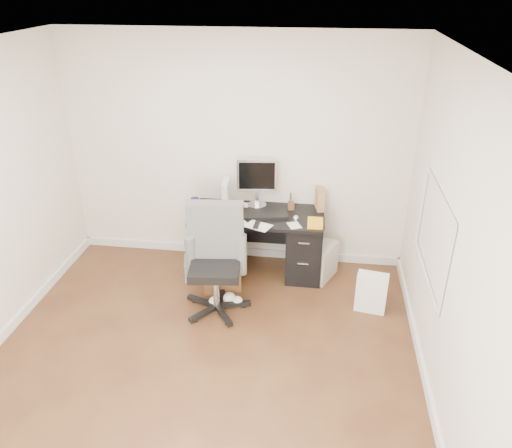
{
  "coord_description": "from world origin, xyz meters",
  "views": [
    {
      "loc": [
        0.97,
        -3.41,
        3.21
      ],
      "look_at": [
        0.34,
        1.2,
        0.85
      ],
      "focal_mm": 35.0,
      "sensor_mm": 36.0,
      "label": 1
    }
  ],
  "objects": [
    {
      "name": "computer_mouse",
      "position": [
        0.74,
        1.53,
        0.78
      ],
      "size": [
        0.09,
        0.09,
        0.07
      ],
      "primitive_type": "sphere",
      "rotation": [
        0.0,
        0.0,
        0.37
      ],
      "color": "silver",
      "rests_on": "desk"
    },
    {
      "name": "pen_cup",
      "position": [
        0.67,
        1.82,
        0.85
      ],
      "size": [
        0.1,
        0.1,
        0.21
      ],
      "primitive_type": null,
      "rotation": [
        0.0,
        0.0,
        0.18
      ],
      "color": "brown",
      "rests_on": "desk"
    },
    {
      "name": "loose_papers",
      "position": [
        0.1,
        1.6,
        0.75
      ],
      "size": [
        1.1,
        0.6,
        0.0
      ],
      "primitive_type": null,
      "color": "white",
      "rests_on": "desk"
    },
    {
      "name": "magazine_file",
      "position": [
        0.99,
        1.88,
        0.87
      ],
      "size": [
        0.15,
        0.23,
        0.25
      ],
      "primitive_type": "cube",
      "rotation": [
        0.0,
        0.0,
        0.2
      ],
      "color": "olive",
      "rests_on": "desk"
    },
    {
      "name": "ground",
      "position": [
        0.0,
        0.0,
        0.0
      ],
      "size": [
        4.0,
        4.0,
        0.0
      ],
      "primitive_type": "plane",
      "color": "#432115",
      "rests_on": "ground"
    },
    {
      "name": "keyboard",
      "position": [
        0.39,
        1.6,
        0.76
      ],
      "size": [
        0.52,
        0.25,
        0.03
      ],
      "primitive_type": "cube",
      "rotation": [
        0.0,
        0.0,
        0.16
      ],
      "color": "black",
      "rests_on": "desk"
    },
    {
      "name": "office_chair",
      "position": [
        -0.03,
        0.82,
        0.58
      ],
      "size": [
        0.73,
        0.73,
        1.16
      ],
      "primitive_type": null,
      "rotation": [
        0.0,
        0.0,
        0.11
      ],
      "color": "#4B4E4B",
      "rests_on": "ground"
    },
    {
      "name": "white_binder",
      "position": [
        -0.09,
        1.79,
        0.91
      ],
      "size": [
        0.15,
        0.29,
        0.32
      ],
      "primitive_type": "cube",
      "rotation": [
        0.0,
        0.0,
        0.07
      ],
      "color": "silver",
      "rests_on": "desk"
    },
    {
      "name": "wicker_basket",
      "position": [
        -0.07,
        1.29,
        0.21
      ],
      "size": [
        0.51,
        0.51,
        0.41
      ],
      "primitive_type": "cube",
      "rotation": [
        0.0,
        0.0,
        0.29
      ],
      "color": "#4E2C17",
      "rests_on": "ground"
    },
    {
      "name": "shopping_bag",
      "position": [
        1.58,
        1.04,
        0.21
      ],
      "size": [
        0.35,
        0.28,
        0.43
      ],
      "primitive_type": "cube",
      "rotation": [
        0.0,
        0.0,
        -0.17
      ],
      "color": "white",
      "rests_on": "ground"
    },
    {
      "name": "travel_mug",
      "position": [
        -0.39,
        1.53,
        0.85
      ],
      "size": [
        0.11,
        0.11,
        0.21
      ],
      "primitive_type": "cylinder",
      "rotation": [
        0.0,
        0.0,
        -0.23
      ],
      "color": "#171591",
      "rests_on": "desk"
    },
    {
      "name": "room_shell",
      "position": [
        0.03,
        0.03,
        1.66
      ],
      "size": [
        4.02,
        4.02,
        2.71
      ],
      "color": "beige",
      "rests_on": "ground"
    },
    {
      "name": "pc_tower",
      "position": [
        1.08,
        1.6,
        0.21
      ],
      "size": [
        0.34,
        0.45,
        0.41
      ],
      "primitive_type": "cube",
      "rotation": [
        0.0,
        0.0,
        -0.43
      ],
      "color": "#BCB8A9",
      "rests_on": "ground"
    },
    {
      "name": "desk",
      "position": [
        0.3,
        1.65,
        0.4
      ],
      "size": [
        1.5,
        0.7,
        0.75
      ],
      "color": "black",
      "rests_on": "ground"
    },
    {
      "name": "paper_remote",
      "position": [
        0.35,
        1.35,
        0.76
      ],
      "size": [
        0.33,
        0.3,
        0.02
      ],
      "primitive_type": null,
      "rotation": [
        0.0,
        0.0,
        -0.39
      ],
      "color": "white",
      "rests_on": "desk"
    },
    {
      "name": "lcd_monitor",
      "position": [
        0.26,
        1.86,
        1.04
      ],
      "size": [
        0.49,
        0.31,
        0.58
      ],
      "primitive_type": null,
      "rotation": [
        0.0,
        0.0,
        0.11
      ],
      "color": "silver",
      "rests_on": "desk"
    },
    {
      "name": "desk_printer",
      "position": [
        -0.35,
        1.44,
        0.11
      ],
      "size": [
        0.43,
        0.39,
        0.22
      ],
      "primitive_type": "cube",
      "rotation": [
        0.0,
        0.0,
        0.26
      ],
      "color": "slate",
      "rests_on": "ground"
    },
    {
      "name": "yellow_book",
      "position": [
        0.96,
        1.47,
        0.77
      ],
      "size": [
        0.18,
        0.23,
        0.04
      ],
      "primitive_type": "cube",
      "rotation": [
        0.0,
        0.0,
        0.01
      ],
      "color": "yellow",
      "rests_on": "desk"
    }
  ]
}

